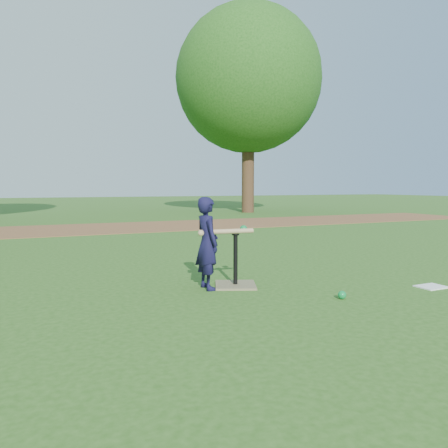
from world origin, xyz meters
name	(u,v)px	position (x,y,z in m)	size (l,w,h in m)	color
ground	(224,296)	(0.00, 0.00, 0.00)	(80.00, 80.00, 0.00)	#285116
dirt_strip	(103,228)	(0.00, 7.50, 0.01)	(24.00, 3.00, 0.01)	brown
child	(207,243)	(-0.03, 0.35, 0.48)	(0.35, 0.23, 0.97)	black
wiffle_ball_ground	(342,295)	(0.98, -0.57, 0.04)	(0.08, 0.08, 0.08)	#0B7F37
clipboard	(431,287)	(2.18, -0.57, 0.01)	(0.30, 0.23, 0.01)	white
batting_tee	(235,276)	(0.29, 0.34, 0.11)	(0.56, 0.56, 0.61)	#786D4C
swing_action	(227,231)	(0.19, 0.34, 0.60)	(0.63, 0.20, 0.08)	tan
tree_right	(248,80)	(6.50, 12.00, 5.29)	(5.80, 5.80, 8.21)	#382316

